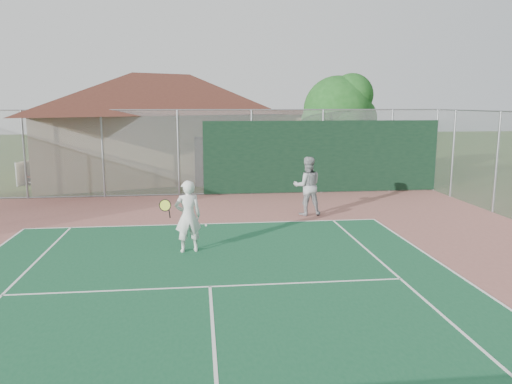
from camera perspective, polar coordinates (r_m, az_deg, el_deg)
back_fence at (r=20.69m, az=-0.20°, el=4.31°), size 20.08×0.11×3.53m
side_fence_right at (r=19.05m, az=25.81°, el=3.04°), size 0.08×9.00×3.50m
clubhouse at (r=27.12m, az=-10.65°, el=8.63°), size 16.46×13.28×6.18m
bleachers at (r=25.38m, az=-21.53°, el=2.23°), size 3.46×2.56×1.11m
tree at (r=23.08m, az=9.51°, el=8.94°), size 3.64×3.45×5.08m
player_white_front at (r=12.78m, az=-7.82°, el=-2.83°), size 1.08×0.66×1.85m
player_grey_back at (r=16.92m, az=5.88°, el=0.63°), size 0.97×0.76×1.98m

